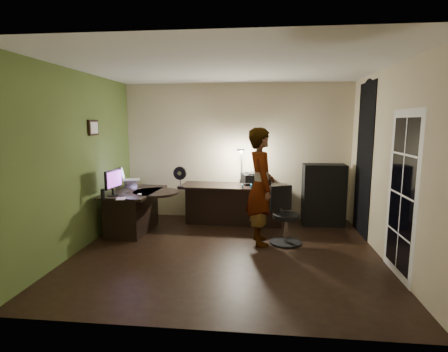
# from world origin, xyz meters

# --- Properties ---
(floor) EXTENTS (4.50, 4.00, 0.01)m
(floor) POSITION_xyz_m (0.00, 0.00, -0.01)
(floor) COLOR black
(floor) RESTS_ON ground
(ceiling) EXTENTS (4.50, 4.00, 0.01)m
(ceiling) POSITION_xyz_m (0.00, 0.00, 2.71)
(ceiling) COLOR silver
(ceiling) RESTS_ON floor
(wall_back) EXTENTS (4.50, 0.01, 2.70)m
(wall_back) POSITION_xyz_m (0.00, 2.00, 1.35)
(wall_back) COLOR #C9B992
(wall_back) RESTS_ON floor
(wall_front) EXTENTS (4.50, 0.01, 2.70)m
(wall_front) POSITION_xyz_m (0.00, -2.00, 1.35)
(wall_front) COLOR #C9B992
(wall_front) RESTS_ON floor
(wall_left) EXTENTS (0.01, 4.00, 2.70)m
(wall_left) POSITION_xyz_m (-2.25, 0.00, 1.35)
(wall_left) COLOR #C9B992
(wall_left) RESTS_ON floor
(wall_right) EXTENTS (0.01, 4.00, 2.70)m
(wall_right) POSITION_xyz_m (2.25, 0.00, 1.35)
(wall_right) COLOR #C9B992
(wall_right) RESTS_ON floor
(green_wall_overlay) EXTENTS (0.00, 4.00, 2.70)m
(green_wall_overlay) POSITION_xyz_m (-2.24, 0.00, 1.35)
(green_wall_overlay) COLOR #4E652B
(green_wall_overlay) RESTS_ON floor
(arched_doorway) EXTENTS (0.01, 0.90, 2.60)m
(arched_doorway) POSITION_xyz_m (2.24, 1.15, 1.30)
(arched_doorway) COLOR black
(arched_doorway) RESTS_ON floor
(french_door) EXTENTS (0.02, 0.92, 2.10)m
(french_door) POSITION_xyz_m (2.24, -0.55, 1.05)
(french_door) COLOR white
(french_door) RESTS_ON floor
(framed_picture) EXTENTS (0.04, 0.30, 0.25)m
(framed_picture) POSITION_xyz_m (-2.22, 0.45, 1.85)
(framed_picture) COLOR black
(framed_picture) RESTS_ON wall_left
(desk_left) EXTENTS (0.86, 1.33, 0.74)m
(desk_left) POSITION_xyz_m (-1.72, 0.83, 0.37)
(desk_left) COLOR black
(desk_left) RESTS_ON floor
(desk_right) EXTENTS (2.04, 0.79, 0.75)m
(desk_right) POSITION_xyz_m (-0.01, 1.51, 0.38)
(desk_right) COLOR black
(desk_right) RESTS_ON floor
(cabinet) EXTENTS (0.78, 0.41, 1.16)m
(cabinet) POSITION_xyz_m (1.68, 1.63, 0.58)
(cabinet) COLOR black
(cabinet) RESTS_ON floor
(laptop_stand) EXTENTS (0.28, 0.26, 0.10)m
(laptop_stand) POSITION_xyz_m (-1.99, 1.40, 0.79)
(laptop_stand) COLOR silver
(laptop_stand) RESTS_ON desk_left
(laptop) EXTENTS (0.44, 0.42, 0.24)m
(laptop) POSITION_xyz_m (-1.99, 1.40, 0.96)
(laptop) COLOR silver
(laptop) RESTS_ON laptop_stand
(monitor) EXTENTS (0.16, 0.48, 0.31)m
(monitor) POSITION_xyz_m (-1.93, 0.43, 0.89)
(monitor) COLOR black
(monitor) RESTS_ON desk_left
(mouse) EXTENTS (0.09, 0.11, 0.04)m
(mouse) POSITION_xyz_m (-1.50, 0.49, 0.76)
(mouse) COLOR silver
(mouse) RESTS_ON desk_left
(phone) EXTENTS (0.06, 0.12, 0.01)m
(phone) POSITION_xyz_m (-1.79, 0.69, 0.74)
(phone) COLOR black
(phone) RESTS_ON desk_left
(pen) EXTENTS (0.02, 0.14, 0.01)m
(pen) POSITION_xyz_m (-1.76, 0.41, 0.74)
(pen) COLOR black
(pen) RESTS_ON desk_left
(speaker) EXTENTS (0.07, 0.07, 0.17)m
(speaker) POSITION_xyz_m (-1.97, 0.15, 0.82)
(speaker) COLOR black
(speaker) RESTS_ON desk_left
(notepad) EXTENTS (0.18, 0.22, 0.01)m
(notepad) POSITION_xyz_m (-1.69, 0.20, 0.74)
(notepad) COLOR silver
(notepad) RESTS_ON desk_left
(desk_fan) EXTENTS (0.26, 0.17, 0.38)m
(desk_fan) POSITION_xyz_m (-0.98, 1.23, 0.95)
(desk_fan) COLOR black
(desk_fan) RESTS_ON desk_right
(headphones) EXTENTS (0.20, 0.08, 0.09)m
(headphones) POSITION_xyz_m (0.25, 1.26, 0.80)
(headphones) COLOR #105E94
(headphones) RESTS_ON desk_right
(printer) EXTENTS (0.59, 0.52, 0.22)m
(printer) POSITION_xyz_m (0.39, 1.70, 0.87)
(printer) COLOR black
(printer) RESTS_ON desk_right
(desk_lamp) EXTENTS (0.24, 0.36, 0.73)m
(desk_lamp) POSITION_xyz_m (0.11, 1.83, 1.12)
(desk_lamp) COLOR black
(desk_lamp) RESTS_ON desk_right
(office_chair) EXTENTS (0.67, 0.67, 0.91)m
(office_chair) POSITION_xyz_m (0.91, 0.49, 0.46)
(office_chair) COLOR black
(office_chair) RESTS_ON floor
(person) EXTENTS (0.56, 0.73, 1.86)m
(person) POSITION_xyz_m (0.50, 0.48, 0.93)
(person) COLOR #D8A88C
(person) RESTS_ON floor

